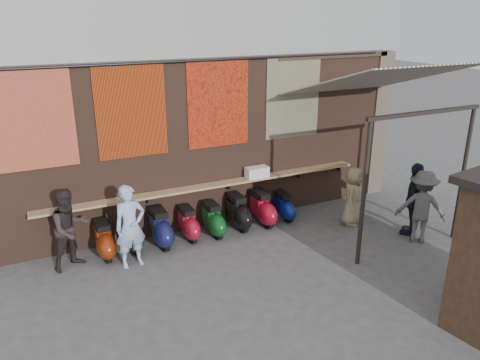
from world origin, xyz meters
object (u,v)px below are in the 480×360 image
Objects in this scene: diner_right at (70,229)px; shopper_navy at (414,199)px; scooter_stool_0 at (104,240)px; shopper_tan at (353,196)px; diner_left at (130,226)px; scooter_stool_4 at (213,220)px; scooter_stool_2 at (160,228)px; scooter_stool_7 at (283,206)px; scooter_stool_3 at (188,224)px; scooter_stool_1 at (133,235)px; scooter_stool_6 at (262,209)px; shopper_grey at (422,207)px; scooter_stool_5 at (238,212)px; shelf_box at (257,172)px.

shopper_navy is (7.41, -1.86, 0.02)m from diner_right.
shopper_tan is (5.82, -0.94, 0.34)m from scooter_stool_0.
shopper_tan is (5.37, -0.35, -0.14)m from diner_left.
scooter_stool_2 is at bearing 179.15° from scooter_stool_4.
diner_left is at bearing -171.22° from scooter_stool_7.
diner_right is at bearing -176.37° from scooter_stool_2.
shopper_tan reaches higher than scooter_stool_3.
scooter_stool_1 is 0.86× the size of scooter_stool_6.
diner_right reaches higher than scooter_stool_2.
shopper_grey is (6.62, -2.35, 0.45)m from scooter_stool_0.
diner_right is at bearing -177.17° from scooter_stool_5.
shopper_tan is (3.33, -0.91, 0.35)m from scooter_stool_4.
scooter_stool_6 is 3.68m from shopper_grey.
scooter_stool_3 is at bearing 17.65° from shopper_grey.
scooter_stool_1 is 3.20m from scooter_stool_6.
shopper_navy is (5.53, -1.98, 0.45)m from scooter_stool_2.
shopper_tan is (5.21, -0.99, 0.38)m from scooter_stool_1.
shopper_navy reaches higher than scooter_stool_2.
scooter_stool_5 is 0.51× the size of diner_right.
diner_right is (-3.84, -0.19, 0.44)m from scooter_stool_5.
scooter_stool_1 is 0.43× the size of diner_left.
scooter_stool_4 is at bearing -22.26° from diner_right.
scooter_stool_7 is at bearing 0.73° from scooter_stool_2.
scooter_stool_1 is 5.31m from shopper_tan.
scooter_stool_0 is 1.10× the size of scooter_stool_1.
scooter_stool_6 reaches higher than scooter_stool_7.
shopper_navy reaches higher than scooter_stool_7.
scooter_stool_2 is 0.53× the size of shopper_grey.
shelf_box is 0.72× the size of scooter_stool_3.
scooter_stool_7 is 3.26m from shopper_grey.
scooter_stool_1 is at bearing 177.73° from scooter_stool_4.
scooter_stool_4 is 1.95m from scooter_stool_7.
scooter_stool_7 is (2.54, -0.01, -0.03)m from scooter_stool_3.
shelf_box is 0.32× the size of shopper_navy.
scooter_stool_5 is (1.28, 0.02, 0.04)m from scooter_stool_3.
scooter_stool_0 is at bearing -175.27° from shelf_box.
scooter_stool_6 is (3.20, -0.05, 0.06)m from scooter_stool_1.
scooter_stool_2 is 1.01× the size of scooter_stool_6.
shopper_navy is (6.76, -1.99, 0.48)m from scooter_stool_0.
diner_right is 6.53m from shopper_tan.
scooter_stool_6 is at bearing -67.65° from shopper_navy.
shelf_box reaches higher than scooter_stool_0.
scooter_stool_3 is at bearing -179.04° from scooter_stool_5.
scooter_stool_7 is at bearing 105.15° from shopper_tan.
diner_left reaches higher than scooter_stool_4.
scooter_stool_2 is 1.02× the size of scooter_stool_5.
shelf_box is at bearing 0.82° from shopper_grey.
shopper_navy is at bearing -19.69° from scooter_stool_2.
scooter_stool_6 is (1.32, 0.02, 0.03)m from scooter_stool_4.
scooter_stool_5 is 0.50× the size of shopper_navy.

